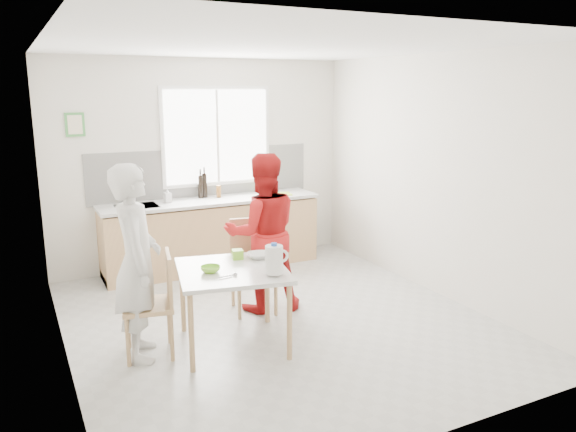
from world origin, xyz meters
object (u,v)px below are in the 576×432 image
object	(u,v)px
bowl_white	(259,256)
wine_bottle_b	(201,186)
chair_far	(252,260)
person_red	(263,233)
chair_left	(156,300)
milk_jug	(274,259)
dining_table	(232,277)
bowl_green	(210,269)
person_white	(137,263)
wine_bottle_a	(205,185)

from	to	relation	value
bowl_white	wine_bottle_b	xyz separation A→B (m)	(0.17, 2.24, 0.31)
chair_far	wine_bottle_b	xyz separation A→B (m)	(0.00, 1.69, 0.54)
wine_bottle_b	person_red	bearing A→B (deg)	-86.76
chair_left	milk_jug	world-z (taller)	milk_jug
chair_left	chair_far	world-z (taller)	chair_far
dining_table	bowl_green	xyz separation A→B (m)	(-0.21, -0.01, 0.10)
person_white	wine_bottle_b	size ratio (longest dim) A/B	5.72
chair_far	person_red	world-z (taller)	person_red
chair_far	milk_jug	distance (m)	1.16
person_white	bowl_white	bearing A→B (deg)	-77.41
bowl_white	wine_bottle_a	distance (m)	2.28
chair_left	chair_far	xyz separation A→B (m)	(1.17, 0.60, 0.03)
dining_table	wine_bottle_b	xyz separation A→B (m)	(0.51, 2.42, 0.41)
dining_table	wine_bottle_b	size ratio (longest dim) A/B	3.74
dining_table	person_red	bearing A→B (deg)	48.28
person_red	wine_bottle_a	distance (m)	1.77
chair_far	person_white	distance (m)	1.47
person_white	bowl_white	distance (m)	1.15
milk_jug	chair_far	bearing A→B (deg)	88.65
bowl_green	wine_bottle_b	distance (m)	2.55
person_red	wine_bottle_a	xyz separation A→B (m)	(-0.04, 1.75, 0.24)
chair_far	bowl_white	distance (m)	0.62
dining_table	bowl_white	xyz separation A→B (m)	(0.34, 0.19, 0.10)
wine_bottle_b	dining_table	bearing A→B (deg)	-101.86
chair_left	person_red	bearing A→B (deg)	124.68
chair_left	bowl_white	xyz separation A→B (m)	(1.01, 0.05, 0.25)
chair_far	chair_left	bearing A→B (deg)	-141.36
person_red	bowl_white	xyz separation A→B (m)	(-0.26, -0.50, -0.08)
milk_jug	person_white	bearing A→B (deg)	166.28
chair_left	person_white	distance (m)	0.38
chair_left	wine_bottle_b	bearing A→B (deg)	164.28
bowl_green	wine_bottle_a	distance (m)	2.58
wine_bottle_b	milk_jug	bearing A→B (deg)	-95.11
bowl_green	chair_far	bearing A→B (deg)	46.33
chair_left	person_red	distance (m)	1.43
dining_table	person_white	world-z (taller)	person_white
dining_table	bowl_white	size ratio (longest dim) A/B	5.30
person_white	dining_table	bearing A→B (deg)	-90.00
chair_far	bowl_green	size ratio (longest dim) A/B	5.52
bowl_white	wine_bottle_b	bearing A→B (deg)	85.77
dining_table	bowl_green	bearing A→B (deg)	-177.43
dining_table	wine_bottle_a	xyz separation A→B (m)	(0.57, 2.44, 0.42)
bowl_white	milk_jug	world-z (taller)	milk_jug
wine_bottle_a	wine_bottle_b	xyz separation A→B (m)	(-0.06, -0.01, -0.01)
bowl_white	milk_jug	distance (m)	0.54
person_red	bowl_green	size ratio (longest dim) A/B	9.53
person_red	wine_bottle_b	xyz separation A→B (m)	(-0.10, 1.74, 0.23)
wine_bottle_b	bowl_white	bearing A→B (deg)	-94.23
wine_bottle_b	person_white	bearing A→B (deg)	-120.13
person_red	milk_jug	xyz separation A→B (m)	(-0.35, -1.02, 0.04)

